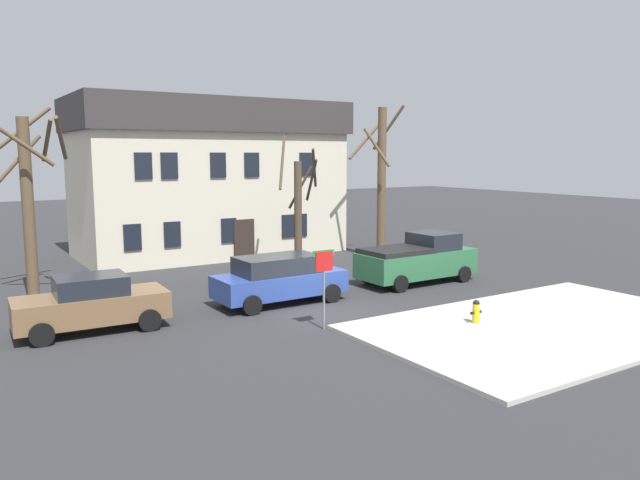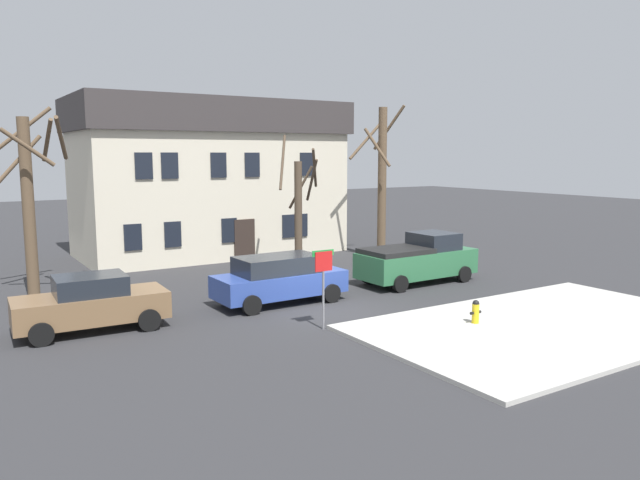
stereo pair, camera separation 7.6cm
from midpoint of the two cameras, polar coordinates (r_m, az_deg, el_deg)
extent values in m
plane|color=#2D2D30|center=(21.02, 0.51, -6.67)|extent=(120.00, 120.00, 0.00)
cube|color=#B7B5AD|center=(20.44, 20.29, -7.43)|extent=(11.79, 6.99, 0.12)
cube|color=beige|center=(33.50, -10.30, 4.24)|extent=(13.38, 6.51, 6.40)
cube|color=#383333|center=(33.49, -10.47, 11.16)|extent=(13.88, 7.01, 1.69)
cube|color=#2D231E|center=(30.87, -7.16, -0.02)|extent=(1.10, 0.12, 2.10)
cube|color=black|center=(28.91, -17.13, 0.24)|extent=(0.80, 0.08, 1.20)
cube|color=black|center=(29.44, -13.66, 0.51)|extent=(0.80, 0.08, 1.20)
cube|color=black|center=(30.48, -8.56, 0.89)|extent=(0.80, 0.08, 1.20)
cube|color=black|center=(31.99, -3.01, 1.31)|extent=(0.80, 0.08, 1.20)
cube|color=black|center=(32.34, -1.93, 1.38)|extent=(0.80, 0.08, 1.20)
cube|color=black|center=(28.84, -16.20, 6.65)|extent=(0.80, 0.08, 1.20)
cube|color=black|center=(29.20, -13.93, 6.74)|extent=(0.80, 0.08, 1.20)
cube|color=black|center=(30.06, -9.54, 6.89)|extent=(0.80, 0.08, 1.20)
cube|color=black|center=(30.81, -6.45, 6.98)|extent=(0.80, 0.08, 1.20)
cube|color=black|center=(32.32, -1.36, 7.07)|extent=(0.80, 0.08, 1.20)
cylinder|color=brown|center=(24.94, -25.61, 2.63)|extent=(0.43, 0.43, 6.67)
cylinder|color=brown|center=(25.00, -24.15, 8.46)|extent=(0.23, 1.69, 1.57)
cylinder|color=brown|center=(24.03, -25.66, 7.78)|extent=(1.76, 0.17, 1.38)
cylinder|color=brown|center=(25.93, -26.17, 9.13)|extent=(2.22, 0.26, 1.87)
cylinder|color=brown|center=(24.70, -23.06, 8.68)|extent=(0.84, 2.53, 1.55)
cylinder|color=brown|center=(25.66, -26.40, 6.67)|extent=(1.79, 0.46, 1.93)
cylinder|color=#4C3D2D|center=(27.37, -2.14, 2.08)|extent=(0.34, 0.34, 5.01)
cylinder|color=#4C3D2D|center=(27.32, -3.61, 7.25)|extent=(1.00, 1.25, 2.41)
cylinder|color=#4C3D2D|center=(27.45, -0.87, 5.58)|extent=(0.42, 1.38, 1.91)
cylinder|color=#4C3D2D|center=(27.16, -0.62, 6.72)|extent=(1.02, 1.32, 1.74)
cylinder|color=#4C3D2D|center=(27.77, -1.91, 4.91)|extent=(0.92, 0.87, 1.96)
cylinder|color=brown|center=(31.38, 5.68, 5.23)|extent=(0.43, 0.43, 7.65)
cylinder|color=brown|center=(30.73, 5.24, 8.59)|extent=(0.85, 1.35, 1.93)
cylinder|color=brown|center=(32.23, 4.33, 9.41)|extent=(2.43, 0.32, 2.19)
cylinder|color=brown|center=(32.12, 6.33, 10.35)|extent=(0.97, 1.60, 2.27)
cube|color=brown|center=(19.85, -20.59, -5.92)|extent=(4.49, 1.95, 0.81)
cube|color=#1E232B|center=(19.70, -20.69, -3.95)|extent=(2.10, 1.64, 0.58)
cylinder|color=black|center=(21.06, -16.89, -6.04)|extent=(0.69, 0.25, 0.68)
cylinder|color=black|center=(19.40, -15.68, -7.20)|extent=(0.69, 0.25, 0.68)
cylinder|color=black|center=(20.63, -25.09, -6.76)|extent=(0.69, 0.25, 0.68)
cylinder|color=black|center=(18.92, -24.60, -8.02)|extent=(0.69, 0.25, 0.68)
cube|color=#2D4799|center=(22.06, -3.83, -4.07)|extent=(4.76, 1.91, 0.79)
cube|color=#1E232B|center=(21.88, -4.06, -2.29)|extent=(2.95, 1.67, 0.62)
cylinder|color=black|center=(23.72, -1.53, -4.13)|extent=(0.68, 0.23, 0.68)
cylinder|color=black|center=(22.21, 0.99, -4.97)|extent=(0.68, 0.23, 0.68)
cylinder|color=black|center=(22.24, -8.63, -5.04)|extent=(0.68, 0.23, 0.68)
cylinder|color=black|center=(20.62, -6.47, -6.04)|extent=(0.68, 0.23, 0.68)
cube|color=#2D6B42|center=(25.77, 8.90, -2.13)|extent=(5.19, 2.10, 1.03)
cube|color=#1E232B|center=(26.27, 10.43, -0.07)|extent=(1.68, 1.79, 0.70)
cube|color=black|center=(24.93, 7.00, -1.01)|extent=(2.71, 1.97, 0.20)
cylinder|color=black|center=(27.76, 10.16, -2.47)|extent=(0.68, 0.23, 0.68)
cylinder|color=black|center=(26.38, 13.16, -3.10)|extent=(0.68, 0.23, 0.68)
cylinder|color=black|center=(25.50, 4.44, -3.30)|extent=(0.68, 0.23, 0.68)
cylinder|color=black|center=(23.99, 7.39, -4.06)|extent=(0.68, 0.23, 0.68)
cylinder|color=gold|center=(19.73, 14.20, -6.64)|extent=(0.22, 0.22, 0.61)
sphere|color=black|center=(19.65, 14.23, -5.73)|extent=(0.21, 0.21, 0.21)
cylinder|color=black|center=(19.60, 13.88, -6.63)|extent=(0.10, 0.09, 0.09)
cylinder|color=black|center=(19.83, 14.53, -6.48)|extent=(0.10, 0.09, 0.09)
cylinder|color=slate|center=(18.67, 0.25, -4.74)|extent=(0.07, 0.07, 2.42)
cube|color=red|center=(18.48, 0.28, -2.01)|extent=(0.60, 0.03, 0.60)
cube|color=#1E8C38|center=(18.47, 0.22, -1.22)|extent=(0.76, 0.02, 0.18)
torus|color=black|center=(24.62, -19.53, -4.11)|extent=(0.71, 0.11, 0.71)
torus|color=black|center=(24.50, -21.94, -4.29)|extent=(0.71, 0.11, 0.71)
cylinder|color=black|center=(24.51, -20.76, -3.70)|extent=(1.00, 0.13, 0.19)
cylinder|color=black|center=(24.44, -21.25, -3.21)|extent=(0.09, 0.04, 0.45)
camera|label=1|loc=(0.04, -90.09, -0.01)|focal=34.38mm
camera|label=2|loc=(0.04, 89.91, 0.01)|focal=34.38mm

